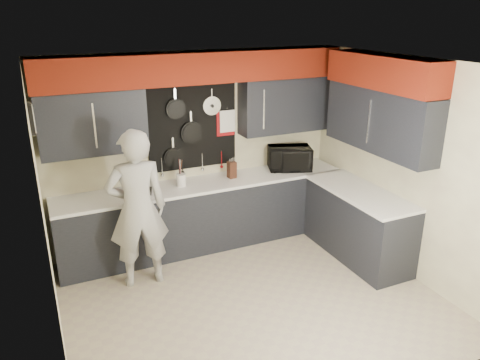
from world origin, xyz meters
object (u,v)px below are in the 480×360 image
microwave (290,158)px  coffee_maker (143,178)px  knife_block (232,170)px  utensil_crock (181,180)px  person (137,209)px

microwave → coffee_maker: (-2.11, -0.00, 0.01)m
knife_block → utensil_crock: 0.72m
microwave → knife_block: 0.90m
person → microwave: bearing=-162.7°
microwave → coffee_maker: bearing=-160.3°
knife_block → coffee_maker: size_ratio=0.66×
coffee_maker → utensil_crock: bearing=17.4°
knife_block → person: bearing=-162.6°
utensil_crock → coffee_maker: 0.51m
microwave → knife_block: (-0.89, 0.01, -0.05)m
microwave → person: person is taller
utensil_crock → knife_block: bearing=0.6°
coffee_maker → person: size_ratio=0.18×
microwave → person: size_ratio=0.31×
microwave → knife_block: bearing=-161.0°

